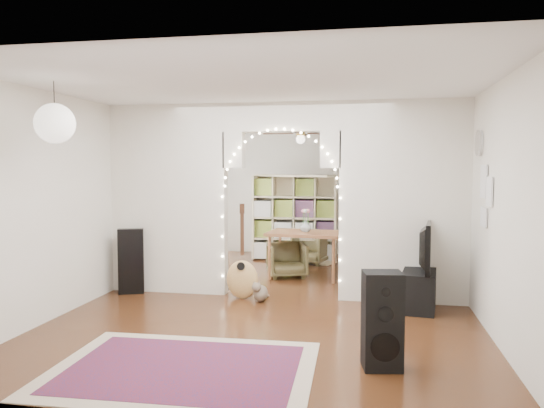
% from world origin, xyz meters
% --- Properties ---
extents(floor, '(7.50, 7.50, 0.00)m').
position_xyz_m(floor, '(0.00, 0.00, 0.00)').
color(floor, black).
rests_on(floor, ground).
extents(ceiling, '(5.00, 7.50, 0.02)m').
position_xyz_m(ceiling, '(0.00, 0.00, 2.70)').
color(ceiling, white).
rests_on(ceiling, wall_back).
extents(wall_back, '(5.00, 0.02, 2.70)m').
position_xyz_m(wall_back, '(0.00, 3.75, 1.35)').
color(wall_back, silver).
rests_on(wall_back, floor).
extents(wall_front, '(5.00, 0.02, 2.70)m').
position_xyz_m(wall_front, '(0.00, -3.75, 1.35)').
color(wall_front, silver).
rests_on(wall_front, floor).
extents(wall_left, '(0.02, 7.50, 2.70)m').
position_xyz_m(wall_left, '(-2.50, 0.00, 1.35)').
color(wall_left, silver).
rests_on(wall_left, floor).
extents(wall_right, '(0.02, 7.50, 2.70)m').
position_xyz_m(wall_right, '(2.50, 0.00, 1.35)').
color(wall_right, silver).
rests_on(wall_right, floor).
extents(divider_wall, '(5.00, 0.20, 2.70)m').
position_xyz_m(divider_wall, '(0.00, 0.00, 1.42)').
color(divider_wall, silver).
rests_on(divider_wall, floor).
extents(fairy_lights, '(1.64, 0.04, 1.60)m').
position_xyz_m(fairy_lights, '(0.00, -0.13, 1.55)').
color(fairy_lights, '#FFEABF').
rests_on(fairy_lights, divider_wall).
extents(window, '(0.04, 1.20, 1.40)m').
position_xyz_m(window, '(-2.47, 1.80, 1.50)').
color(window, white).
rests_on(window, wall_left).
extents(wall_clock, '(0.03, 0.31, 0.31)m').
position_xyz_m(wall_clock, '(2.48, -0.60, 2.10)').
color(wall_clock, white).
rests_on(wall_clock, wall_right).
extents(picture_frames, '(0.02, 0.50, 0.70)m').
position_xyz_m(picture_frames, '(2.48, -1.00, 1.50)').
color(picture_frames, white).
rests_on(picture_frames, wall_right).
extents(paper_lantern, '(0.40, 0.40, 0.40)m').
position_xyz_m(paper_lantern, '(-1.90, -2.40, 2.25)').
color(paper_lantern, white).
rests_on(paper_lantern, ceiling).
extents(ceiling_fan, '(1.10, 1.10, 0.30)m').
position_xyz_m(ceiling_fan, '(0.00, 2.00, 2.40)').
color(ceiling_fan, gold).
rests_on(ceiling_fan, ceiling).
extents(area_rug, '(2.39, 1.82, 0.02)m').
position_xyz_m(area_rug, '(-0.42, -2.84, 0.01)').
color(area_rug, maroon).
rests_on(area_rug, floor).
extents(guitar_case, '(0.38, 0.24, 0.94)m').
position_xyz_m(guitar_case, '(-2.14, -0.25, 0.47)').
color(guitar_case, black).
rests_on(guitar_case, floor).
extents(acoustic_guitar, '(0.47, 0.27, 1.11)m').
position_xyz_m(acoustic_guitar, '(-0.51, -0.25, 0.49)').
color(acoustic_guitar, '#B77D49').
rests_on(acoustic_guitar, floor).
extents(tabby_cat, '(0.26, 0.46, 0.30)m').
position_xyz_m(tabby_cat, '(-0.23, -0.36, 0.12)').
color(tabby_cat, brown).
rests_on(tabby_cat, floor).
extents(floor_speaker, '(0.39, 0.35, 0.88)m').
position_xyz_m(floor_speaker, '(1.33, -2.48, 0.44)').
color(floor_speaker, black).
rests_on(floor_speaker, floor).
extents(media_console, '(0.53, 1.05, 0.50)m').
position_xyz_m(media_console, '(1.86, -0.25, 0.25)').
color(media_console, black).
rests_on(media_console, floor).
extents(tv, '(0.29, 1.08, 0.62)m').
position_xyz_m(tv, '(1.86, -0.25, 0.81)').
color(tv, black).
rests_on(tv, media_console).
extents(bookcase, '(1.66, 1.02, 1.67)m').
position_xyz_m(bookcase, '(-0.23, 2.90, 0.83)').
color(bookcase, beige).
rests_on(bookcase, floor).
extents(dining_table, '(1.28, 0.92, 0.76)m').
position_xyz_m(dining_table, '(0.18, 1.31, 0.68)').
color(dining_table, brown).
rests_on(dining_table, floor).
extents(flower_vase, '(0.20, 0.20, 0.19)m').
position_xyz_m(flower_vase, '(0.18, 1.31, 0.85)').
color(flower_vase, silver).
rests_on(flower_vase, dining_table).
extents(dining_chair_left, '(0.77, 0.78, 0.57)m').
position_xyz_m(dining_chair_left, '(-0.13, 1.31, 0.28)').
color(dining_chair_left, '#4B4425').
rests_on(dining_chair_left, floor).
extents(dining_chair_right, '(0.71, 0.72, 0.54)m').
position_xyz_m(dining_chair_right, '(0.12, 2.58, 0.27)').
color(dining_chair_right, '#4B4425').
rests_on(dining_chair_right, floor).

